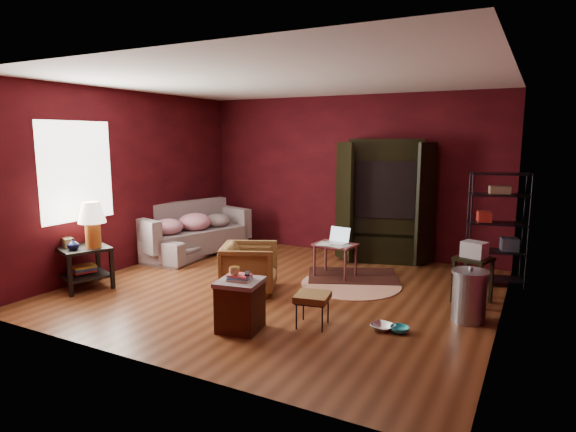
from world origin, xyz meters
name	(u,v)px	position (x,y,z in m)	size (l,w,h in m)	color
room	(278,188)	(-0.04, -0.01, 1.40)	(5.54, 5.04, 2.84)	brown
sofa	(192,233)	(-2.39, 1.04, 0.39)	(2.00, 0.59, 0.78)	gray
armchair	(250,265)	(-0.35, -0.25, 0.36)	(0.71, 0.66, 0.73)	black
pet_bowl_steel	(383,319)	(1.65, -0.71, 0.12)	(0.25, 0.06, 0.25)	silver
pet_bowl_turquoise	(400,323)	(1.83, -0.69, 0.10)	(0.21, 0.06, 0.21)	#28AFBC
vase	(73,244)	(-2.41, -1.38, 0.66)	(0.15, 0.16, 0.15)	#0B143B
mug	(234,270)	(0.24, -1.47, 0.68)	(0.11, 0.09, 0.11)	#DFC46D
side_table	(88,237)	(-2.37, -1.17, 0.73)	(0.79, 0.79, 1.21)	black
sofa_cushions	(191,232)	(-2.39, 1.02, 0.42)	(1.36, 2.17, 0.85)	gray
hamper	(240,304)	(0.28, -1.43, 0.29)	(0.53, 0.53, 0.64)	#492111
footstool	(313,298)	(0.93, -0.96, 0.32)	(0.42, 0.42, 0.37)	black
rug_round	(351,284)	(0.77, 0.66, 0.01)	(1.47, 1.47, 0.01)	beige
rug_oriental	(353,276)	(0.65, 1.05, 0.02)	(1.56, 1.33, 0.01)	#431912
laptop_desk	(336,247)	(0.42, 0.92, 0.46)	(0.64, 0.52, 0.74)	brown
tv_armoire	(385,198)	(0.76, 2.22, 1.07)	(1.56, 1.11, 2.05)	black
wire_shelving	(498,224)	(2.57, 1.64, 0.87)	(0.84, 0.52, 1.59)	black
small_stand	(474,257)	(2.38, 0.67, 0.59)	(0.50, 0.50, 0.79)	black
trash_can	(469,296)	(2.43, 0.00, 0.30)	(0.45, 0.45, 0.64)	#96979C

